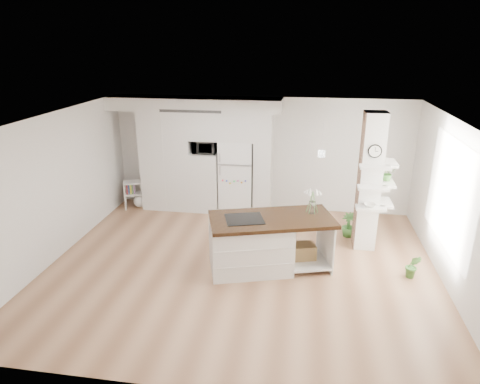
# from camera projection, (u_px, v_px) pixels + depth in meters

# --- Properties ---
(floor) EXTENTS (7.00, 6.00, 0.01)m
(floor) POSITION_uv_depth(u_px,v_px,m) (241.00, 266.00, 7.85)
(floor) COLOR tan
(floor) RESTS_ON ground
(room) EXTENTS (7.04, 6.04, 2.72)m
(room) POSITION_uv_depth(u_px,v_px,m) (241.00, 170.00, 7.22)
(room) COLOR white
(room) RESTS_ON ground
(cabinet_wall) EXTENTS (4.00, 0.71, 2.70)m
(cabinet_wall) POSITION_uv_depth(u_px,v_px,m) (198.00, 149.00, 10.04)
(cabinet_wall) COLOR silver
(cabinet_wall) RESTS_ON floor
(refrigerator) EXTENTS (0.78, 0.69, 1.75)m
(refrigerator) POSITION_uv_depth(u_px,v_px,m) (237.00, 176.00, 10.13)
(refrigerator) COLOR white
(refrigerator) RESTS_ON floor
(column) EXTENTS (0.69, 0.90, 2.70)m
(column) POSITION_uv_depth(u_px,v_px,m) (374.00, 184.00, 8.09)
(column) COLOR silver
(column) RESTS_ON floor
(window) EXTENTS (0.00, 2.40, 2.40)m
(window) POSITION_uv_depth(u_px,v_px,m) (451.00, 194.00, 7.11)
(window) COLOR white
(window) RESTS_ON room
(pendant_light) EXTENTS (0.12, 0.12, 0.10)m
(pendant_light) POSITION_uv_depth(u_px,v_px,m) (345.00, 156.00, 7.02)
(pendant_light) COLOR white
(pendant_light) RESTS_ON room
(kitchen_island) EXTENTS (2.38, 1.62, 1.55)m
(kitchen_island) POSITION_uv_depth(u_px,v_px,m) (257.00, 243.00, 7.64)
(kitchen_island) COLOR silver
(kitchen_island) RESTS_ON floor
(bookshelf) EXTENTS (0.65, 0.51, 0.67)m
(bookshelf) POSITION_uv_depth(u_px,v_px,m) (138.00, 196.00, 10.52)
(bookshelf) COLOR silver
(bookshelf) RESTS_ON floor
(floor_plant_a) EXTENTS (0.29, 0.25, 0.45)m
(floor_plant_a) POSITION_uv_depth(u_px,v_px,m) (413.00, 266.00, 7.41)
(floor_plant_a) COLOR #407C31
(floor_plant_a) RESTS_ON floor
(floor_plant_b) EXTENTS (0.35, 0.35, 0.51)m
(floor_plant_b) POSITION_uv_depth(u_px,v_px,m) (349.00, 225.00, 8.97)
(floor_plant_b) COLOR #407C31
(floor_plant_b) RESTS_ON floor
(microwave) EXTENTS (0.54, 0.37, 0.30)m
(microwave) POSITION_uv_depth(u_px,v_px,m) (205.00, 147.00, 9.95)
(microwave) COLOR #2D2D2D
(microwave) RESTS_ON cabinet_wall
(shelf_plant) EXTENTS (0.27, 0.23, 0.30)m
(shelf_plant) POSITION_uv_depth(u_px,v_px,m) (388.00, 173.00, 8.16)
(shelf_plant) COLOR #407C31
(shelf_plant) RESTS_ON column
(decor_bowl) EXTENTS (0.22, 0.22, 0.05)m
(decor_bowl) POSITION_uv_depth(u_px,v_px,m) (370.00, 205.00, 8.01)
(decor_bowl) COLOR white
(decor_bowl) RESTS_ON column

